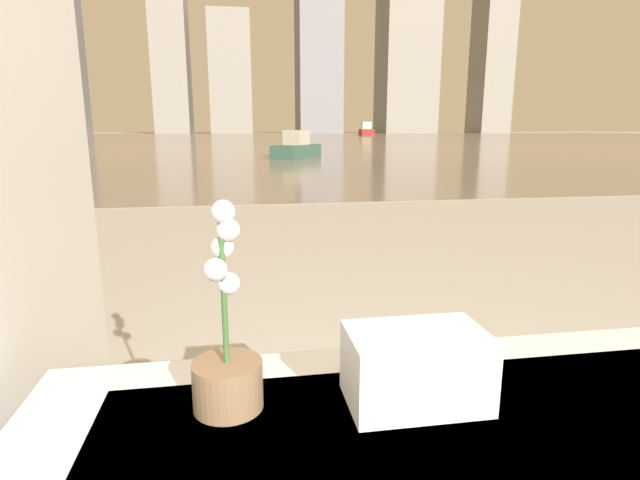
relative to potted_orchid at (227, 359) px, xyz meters
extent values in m
cylinder|color=#8C6B4C|center=(0.00, 0.00, -0.06)|extent=(0.15, 0.15, 0.10)
cylinder|color=#38662D|center=(0.00, 0.00, 0.15)|extent=(0.01, 0.01, 0.31)
sphere|color=silver|center=(0.00, 0.00, 0.31)|extent=(0.05, 0.05, 0.05)
sphere|color=silver|center=(0.01, 0.00, 0.27)|extent=(0.05, 0.05, 0.05)
sphere|color=silver|center=(0.00, 0.02, 0.23)|extent=(0.05, 0.05, 0.05)
sphere|color=silver|center=(-0.01, -0.02, 0.20)|extent=(0.05, 0.05, 0.05)
sphere|color=silver|center=(0.01, 0.01, 0.16)|extent=(0.05, 0.05, 0.05)
cube|color=white|center=(0.39, -0.04, -0.09)|extent=(0.29, 0.18, 0.04)
cube|color=white|center=(0.39, -0.04, -0.05)|extent=(0.29, 0.18, 0.04)
cube|color=white|center=(0.39, -0.04, -0.01)|extent=(0.29, 0.18, 0.04)
cube|color=white|center=(0.39, -0.04, 0.03)|extent=(0.29, 0.18, 0.04)
cube|color=gray|center=(0.50, 61.11, -0.59)|extent=(180.00, 110.00, 0.01)
cube|color=#335647|center=(2.24, 17.68, -0.36)|extent=(2.15, 2.78, 0.47)
cube|color=#B2A893|center=(2.24, 17.68, 0.15)|extent=(1.09, 1.21, 0.54)
cube|color=maroon|center=(20.39, 77.41, -0.10)|extent=(2.66, 5.77, 0.97)
cube|color=silver|center=(20.39, 77.41, 0.94)|extent=(1.66, 2.26, 1.11)
cube|color=gray|center=(-13.28, 117.11, 19.59)|extent=(7.32, 12.05, 40.39)
cube|color=gray|center=(-0.77, 117.11, 12.20)|extent=(8.97, 11.96, 25.60)
cube|color=slate|center=(19.18, 117.11, 17.42)|extent=(9.76, 10.52, 36.04)
cube|color=gray|center=(40.13, 117.11, 27.00)|extent=(12.45, 11.50, 55.20)
camera|label=1|loc=(0.03, -0.97, 0.47)|focal=28.00mm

